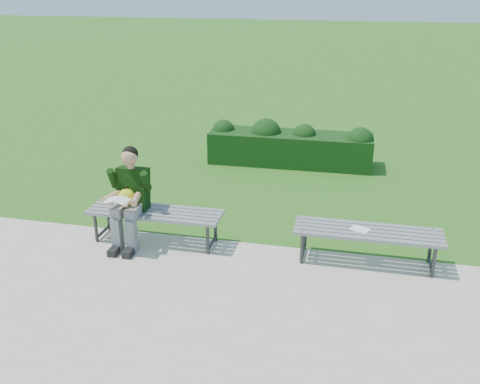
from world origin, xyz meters
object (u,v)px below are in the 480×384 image
(hedge, at_px, (290,145))
(paper_sheet, at_px, (360,229))
(bench_right, at_px, (368,234))
(seated_boy, at_px, (129,194))
(bench_left, at_px, (155,214))

(hedge, height_order, paper_sheet, hedge)
(hedge, bearing_deg, bench_right, -68.23)
(hedge, bearing_deg, seated_boy, -113.16)
(bench_right, bearing_deg, hedge, 111.77)
(paper_sheet, bearing_deg, bench_right, 0.00)
(seated_boy, bearing_deg, hedge, 66.84)
(bench_right, bearing_deg, paper_sheet, -180.00)
(paper_sheet, bearing_deg, bench_left, -179.58)
(bench_left, bearing_deg, paper_sheet, 0.42)
(hedge, relative_size, bench_right, 1.72)
(hedge, height_order, bench_right, hedge)
(hedge, height_order, bench_left, hedge)
(hedge, xyz_separation_m, bench_left, (-1.31, -3.67, 0.05))
(hedge, xyz_separation_m, seated_boy, (-1.61, -3.76, 0.35))
(bench_left, height_order, paper_sheet, bench_left)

